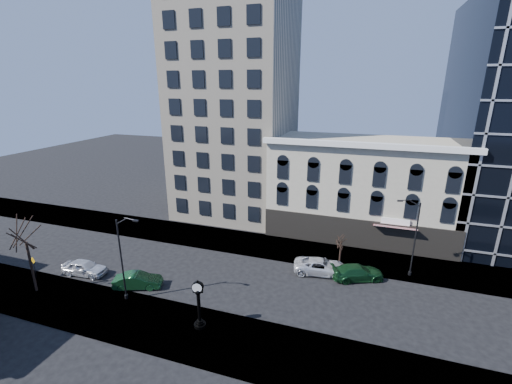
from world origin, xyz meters
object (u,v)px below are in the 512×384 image
(street_clock, at_px, (199,306))
(street_lamp_near, at_px, (124,237))
(warning_sign, at_px, (34,264))
(car_near_a, at_px, (84,268))
(car_near_b, at_px, (138,281))

(street_clock, height_order, street_lamp_near, street_lamp_near)
(warning_sign, xyz_separation_m, car_near_a, (3.92, 2.20, -0.95))
(street_clock, distance_m, car_near_b, 8.87)
(warning_sign, bearing_deg, street_clock, 9.19)
(street_lamp_near, height_order, warning_sign, street_lamp_near)
(street_lamp_near, bearing_deg, car_near_a, 161.91)
(street_clock, height_order, car_near_b, street_clock)
(car_near_b, bearing_deg, street_clock, -132.84)
(street_lamp_near, distance_m, warning_sign, 12.11)
(street_lamp_near, relative_size, car_near_b, 1.81)
(street_clock, relative_size, car_near_a, 0.94)
(street_lamp_near, height_order, car_near_a, street_lamp_near)
(car_near_b, bearing_deg, car_near_a, 66.33)
(car_near_a, bearing_deg, street_lamp_near, -112.22)
(warning_sign, distance_m, car_near_a, 4.59)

